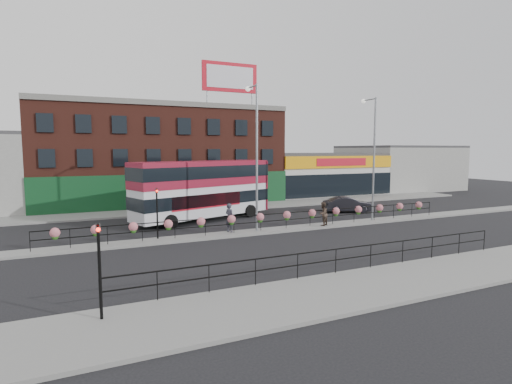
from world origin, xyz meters
name	(u,v)px	position (x,y,z in m)	size (l,w,h in m)	color
ground	(274,231)	(0.00, 0.00, 0.00)	(120.00, 120.00, 0.00)	black
south_pavement	(400,281)	(0.00, -12.00, 0.07)	(60.00, 4.00, 0.15)	gray
north_pavement	(218,208)	(0.00, 12.00, 0.07)	(60.00, 4.00, 0.15)	gray
median	(274,230)	(0.00, 0.00, 0.07)	(60.00, 1.60, 0.15)	gray
yellow_line_inner	(365,268)	(0.00, -9.70, 0.01)	(60.00, 0.10, 0.01)	gold
yellow_line_outer	(367,269)	(0.00, -9.88, 0.01)	(60.00, 0.10, 0.01)	gold
brick_building	(159,155)	(-4.00, 19.96, 5.13)	(25.00, 12.21, 10.30)	brown
supermarket	(313,173)	(16.00, 19.90, 2.65)	(15.00, 12.25, 5.30)	silver
warehouse_east	(398,167)	(30.75, 20.00, 3.15)	(14.50, 12.00, 6.30)	gray
billboard	(230,77)	(2.50, 14.99, 13.18)	(6.00, 0.29, 4.40)	red
median_railing	(274,217)	(0.00, 0.00, 1.05)	(30.04, 0.56, 1.23)	black
south_railing	(336,255)	(-2.00, -10.10, 0.96)	(20.04, 0.05, 1.12)	black
double_decker_bus	(204,184)	(-3.15, 6.26, 2.96)	(12.18, 6.40, 4.82)	silver
car	(348,205)	(10.12, 4.88, 0.72)	(4.60, 2.86, 1.43)	black
pedestrian_a	(230,218)	(-3.13, 0.46, 1.13)	(0.72, 0.84, 1.96)	#31313E
pedestrian_b	(323,214)	(3.91, -0.30, 1.03)	(1.07, 0.99, 1.77)	#46362B
lamp_column_west	(255,145)	(-1.28, 0.32, 6.07)	(0.36, 1.75, 10.00)	gray
lamp_column_east	(372,148)	(8.87, 0.34, 5.86)	(0.35, 1.69, 9.64)	gray
traffic_light_south	(99,250)	(-12.00, -11.01, 2.47)	(0.15, 0.28, 3.65)	black
traffic_light_median	(157,202)	(-8.00, 0.39, 2.47)	(0.15, 0.28, 3.65)	black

